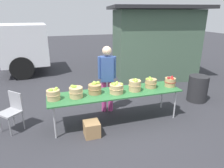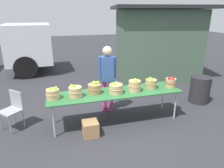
{
  "view_description": "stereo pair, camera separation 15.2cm",
  "coord_description": "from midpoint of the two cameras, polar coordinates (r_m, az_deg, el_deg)",
  "views": [
    {
      "loc": [
        -1.43,
        -4.15,
        2.5
      ],
      "look_at": [
        0.0,
        0.3,
        0.85
      ],
      "focal_mm": 32.61,
      "sensor_mm": 36.0,
      "label": 1
    },
    {
      "loc": [
        -1.28,
        -4.19,
        2.5
      ],
      "look_at": [
        0.0,
        0.3,
        0.85
      ],
      "focal_mm": 32.61,
      "sensor_mm": 36.0,
      "label": 2
    }
  ],
  "objects": [
    {
      "name": "folding_chair",
      "position": [
        5.02,
        -26.94,
        -6.16
      ],
      "size": [
        0.57,
        0.57,
        0.86
      ],
      "rotation": [
        0.0,
        0.0,
        5.48
      ],
      "color": "#99999E",
      "rests_on": "ground"
    },
    {
      "name": "trash_barrel",
      "position": [
        6.47,
        22.28,
        -1.16
      ],
      "size": [
        0.56,
        0.56,
        0.77
      ],
      "primitive_type": "cylinder",
      "color": "#262628",
      "rests_on": "ground"
    },
    {
      "name": "market_table",
      "position": [
        4.73,
        0.19,
        -2.68
      ],
      "size": [
        3.1,
        0.76,
        0.75
      ],
      "color": "#2D6B38",
      "rests_on": "ground"
    },
    {
      "name": "apple_basket_red_0",
      "position": [
        5.23,
        15.21,
        0.63
      ],
      "size": [
        0.28,
        0.28,
        0.27
      ],
      "color": "tan",
      "rests_on": "market_table"
    },
    {
      "name": "apple_basket_green_1",
      "position": [
        4.48,
        -11.04,
        -2.18
      ],
      "size": [
        0.31,
        0.31,
        0.28
      ],
      "color": "tan",
      "rests_on": "market_table"
    },
    {
      "name": "apple_basket_green_2",
      "position": [
        4.63,
        -5.76,
        -1.18
      ],
      "size": [
        0.31,
        0.31,
        0.28
      ],
      "color": "#A87F51",
      "rests_on": "market_table"
    },
    {
      "name": "apple_basket_green_3",
      "position": [
        4.63,
        0.29,
        -1.18
      ],
      "size": [
        0.33,
        0.33,
        0.27
      ],
      "color": "tan",
      "rests_on": "market_table"
    },
    {
      "name": "apple_basket_green_4",
      "position": [
        4.78,
        5.53,
        -0.34
      ],
      "size": [
        0.3,
        0.3,
        0.31
      ],
      "color": "tan",
      "rests_on": "market_table"
    },
    {
      "name": "food_kiosk",
      "position": [
        8.61,
        10.84,
        11.66
      ],
      "size": [
        3.99,
        3.51,
        2.74
      ],
      "rotation": [
        0.0,
        0.0,
        -0.19
      ],
      "color": "#47604C",
      "rests_on": "ground"
    },
    {
      "name": "apple_basket_green_5",
      "position": [
        5.05,
        9.96,
        0.3
      ],
      "size": [
        0.29,
        0.29,
        0.26
      ],
      "color": "tan",
      "rests_on": "market_table"
    },
    {
      "name": "apple_basket_green_0",
      "position": [
        4.47,
        -17.08,
        -2.81
      ],
      "size": [
        0.29,
        0.29,
        0.26
      ],
      "color": "tan",
      "rests_on": "market_table"
    },
    {
      "name": "produce_crate",
      "position": [
        4.45,
        -6.68,
        -12.41
      ],
      "size": [
        0.32,
        0.32,
        0.32
      ],
      "primitive_type": "cube",
      "color": "#A87F51",
      "rests_on": "ground"
    },
    {
      "name": "ground_plane",
      "position": [
        5.05,
        0.18,
        -10.24
      ],
      "size": [
        40.0,
        40.0,
        0.0
      ],
      "primitive_type": "plane",
      "color": "#2D2D33"
    },
    {
      "name": "vendor_adult",
      "position": [
        5.15,
        -2.24,
        2.72
      ],
      "size": [
        0.45,
        0.29,
        1.73
      ],
      "rotation": [
        0.0,
        0.0,
        2.94
      ],
      "color": "#CC3F8C",
      "rests_on": "ground"
    }
  ]
}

